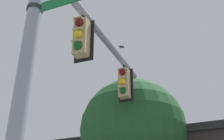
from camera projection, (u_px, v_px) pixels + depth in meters
The scene contains 7 objects.
signal_pole at pixel (21, 95), 4.78m from camera, with size 0.28×0.28×7.74m, color gray.
mast_arm at pixel (102, 36), 8.71m from camera, with size 0.21×0.21×6.14m, color gray.
traffic_light_nearest_pole at pixel (81, 37), 7.34m from camera, with size 0.54×0.49×1.31m.
traffic_light_mid_inner at pixel (124, 83), 9.86m from camera, with size 0.54×0.49×1.31m.
street_name_sign at pixel (50, 5), 5.48m from camera, with size 1.44×0.32×0.22m.
bird_flying at pixel (121, 47), 12.78m from camera, with size 0.27×0.32×0.10m.
tree_by_storefront at pixel (133, 131), 11.91m from camera, with size 4.45×4.45×7.45m.
Camera 1 is at (-3.03, 3.59, 2.06)m, focal length 45.72 mm.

